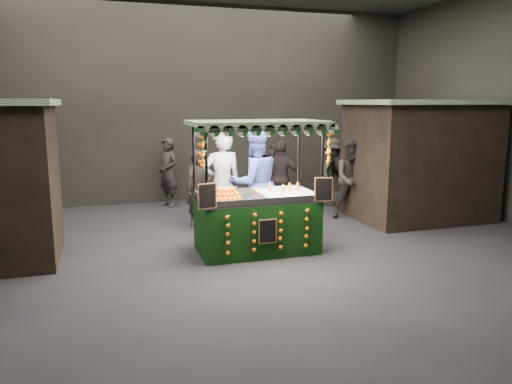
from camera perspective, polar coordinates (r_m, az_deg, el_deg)
name	(u,v)px	position (r m, az deg, el deg)	size (l,w,h in m)	color
ground	(247,255)	(8.34, -1.05, -7.39)	(12.00, 12.00, 0.00)	black
market_hall	(246,48)	(7.99, -1.13, 16.39)	(12.10, 10.10, 5.05)	black
neighbour_stall_right	(419,160)	(11.36, 18.45, 3.60)	(3.00, 2.20, 2.60)	black
juice_stall	(258,212)	(8.38, 0.22, -2.36)	(2.32, 1.36, 2.25)	black
vendor_grey	(222,184)	(9.33, -3.96, 0.93)	(0.76, 0.51, 2.03)	gray
vendor_blue	(254,183)	(9.21, -0.19, 1.02)	(1.11, 0.91, 2.09)	navy
shopper_0	(200,189)	(10.15, -6.57, 0.39)	(0.63, 0.46, 1.59)	black
shopper_1	(352,179)	(11.02, 11.12, 1.53)	(0.98, 0.84, 1.77)	#2E2725
shopper_2	(281,179)	(11.04, 2.95, 1.54)	(1.05, 0.93, 1.70)	#2A2322
shopper_3	(332,172)	(12.35, 8.88, 2.31)	(1.19, 1.21, 1.67)	black
shopper_4	(2,195)	(10.23, -27.41, -0.35)	(0.98, 0.95, 1.69)	#282421
shopper_5	(351,176)	(12.13, 11.02, 1.90)	(0.96, 1.54, 1.59)	black
shopper_6	(168,173)	(12.24, -10.18, 2.24)	(0.65, 0.73, 1.69)	#2C2624
shopper_7	(277,175)	(12.04, 2.43, 1.96)	(1.06, 1.51, 1.57)	#2B2723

